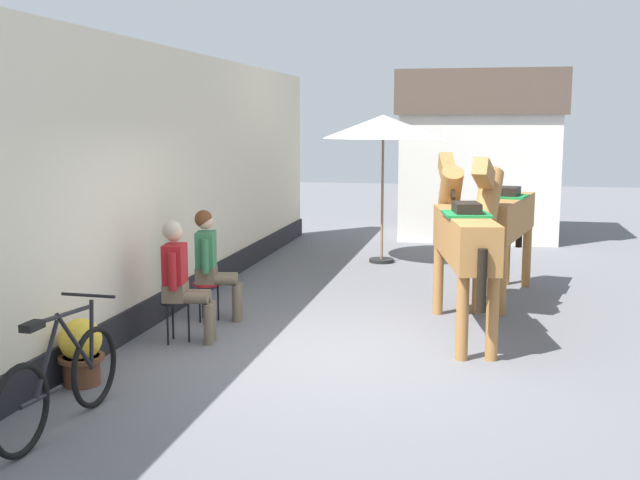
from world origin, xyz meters
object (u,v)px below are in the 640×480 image
object	(u,v)px
flower_planter_near	(81,350)
leaning_bicycle	(60,382)
seated_visitor_far	(211,259)
saddled_horse_near	(462,235)
saddled_horse_far	(504,218)
seated_visitor_near	(181,275)
cafe_parasol	(383,128)

from	to	relation	value
flower_planter_near	leaning_bicycle	xyz separation A→B (m)	(0.38, -1.01, 0.06)
seated_visitor_far	flower_planter_near	world-z (taller)	seated_visitor_far
seated_visitor_far	saddled_horse_near	xyz separation A→B (m)	(3.06, 0.09, 0.38)
saddled_horse_far	flower_planter_near	distance (m)	5.98
flower_planter_near	leaning_bicycle	size ratio (longest dim) A/B	0.36
seated_visitor_near	seated_visitor_far	distance (m)	1.00
seated_visitor_far	cafe_parasol	xyz separation A→B (m)	(1.55, 4.45, 1.59)
saddled_horse_near	seated_visitor_near	bearing A→B (deg)	-160.30
seated_visitor_far	saddled_horse_far	bearing A→B (deg)	27.63
saddled_horse_near	saddled_horse_far	xyz separation A→B (m)	(0.51, 1.78, 0.00)
saddled_horse_near	flower_planter_near	bearing A→B (deg)	-142.60
seated_visitor_near	cafe_parasol	xyz separation A→B (m)	(1.55, 5.45, 1.59)
seated_visitor_near	cafe_parasol	bearing A→B (deg)	74.16
leaning_bicycle	seated_visitor_far	bearing A→B (deg)	90.04
seated_visitor_far	flower_planter_near	distance (m)	2.60
saddled_horse_far	flower_planter_near	bearing A→B (deg)	-131.89
seated_visitor_far	leaning_bicycle	world-z (taller)	seated_visitor_far
saddled_horse_far	cafe_parasol	xyz separation A→B (m)	(-2.02, 2.58, 1.20)
saddled_horse_near	leaning_bicycle	xyz separation A→B (m)	(-3.06, -3.64, -0.76)
seated_visitor_near	saddled_horse_near	xyz separation A→B (m)	(3.05, 1.09, 0.38)
seated_visitor_near	saddled_horse_far	xyz separation A→B (m)	(3.56, 2.87, 0.38)
seated_visitor_near	cafe_parasol	size ratio (longest dim) A/B	0.54
saddled_horse_near	cafe_parasol	world-z (taller)	cafe_parasol
seated_visitor_far	saddled_horse_near	distance (m)	3.08
saddled_horse_far	leaning_bicycle	size ratio (longest dim) A/B	1.68
cafe_parasol	leaning_bicycle	bearing A→B (deg)	-100.96
saddled_horse_near	saddled_horse_far	size ratio (longest dim) A/B	1.00
saddled_horse_near	flower_planter_near	xyz separation A→B (m)	(-3.44, -2.63, -0.82)
leaning_bicycle	cafe_parasol	xyz separation A→B (m)	(1.55, 8.00, 1.97)
seated_visitor_near	saddled_horse_far	size ratio (longest dim) A/B	0.47
seated_visitor_near	leaning_bicycle	xyz separation A→B (m)	(-0.00, -2.55, -0.38)
flower_planter_near	saddled_horse_near	bearing A→B (deg)	37.40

